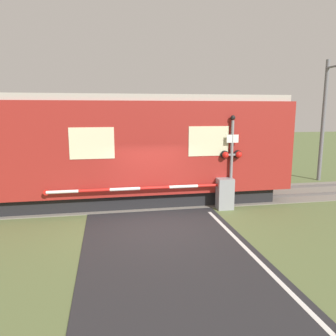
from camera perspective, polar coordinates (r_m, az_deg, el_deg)
ground_plane at (r=10.81m, az=-1.77°, el=-9.99°), size 80.00×80.00×0.00m
track_bed at (r=13.76m, az=-3.78°, el=-5.46°), size 36.00×3.20×0.13m
train at (r=13.27m, az=-12.77°, el=3.23°), size 15.32×3.18×4.27m
crossing_barrier at (r=12.33m, az=7.08°, el=-4.29°), size 6.80×0.44×1.18m
signal_post at (r=12.44m, az=11.03°, el=1.98°), size 0.82×0.26×3.52m
catenary_pole at (r=18.90m, az=25.53°, el=7.74°), size 0.20×1.90×6.20m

